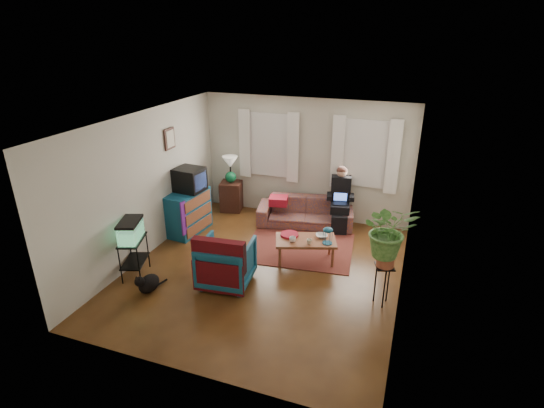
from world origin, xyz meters
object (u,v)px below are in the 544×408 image
at_px(dresser, 188,212).
at_px(armchair, 226,260).
at_px(plant_stand, 382,285).
at_px(side_table, 231,196).
at_px(coffee_table, 305,250).
at_px(sofa, 305,208).
at_px(aquarium_stand, 135,258).

xyz_separation_m(dresser, armchair, (1.54, -1.46, -0.02)).
xyz_separation_m(armchair, plant_stand, (2.45, 0.26, -0.09)).
bearing_deg(plant_stand, side_table, 145.36).
bearing_deg(coffee_table, plant_stand, -49.35).
distance_m(sofa, dresser, 2.42).
height_order(sofa, plant_stand, sofa).
relative_size(sofa, aquarium_stand, 2.94).
distance_m(dresser, coffee_table, 2.60).
relative_size(sofa, coffee_table, 1.88).
relative_size(armchair, plant_stand, 1.26).
xyz_separation_m(side_table, coffee_table, (2.22, -1.68, -0.12)).
xyz_separation_m(sofa, coffee_table, (0.42, -1.48, -0.17)).
distance_m(sofa, side_table, 1.82).
xyz_separation_m(coffee_table, plant_stand, (1.43, -0.84, 0.11)).
bearing_deg(side_table, aquarium_stand, -96.43).
distance_m(side_table, armchair, 3.04).
xyz_separation_m(side_table, armchair, (1.20, -2.79, 0.08)).
relative_size(aquarium_stand, coffee_table, 0.64).
bearing_deg(aquarium_stand, side_table, 64.21).
bearing_deg(aquarium_stand, dresser, 70.32).
xyz_separation_m(side_table, dresser, (-0.34, -1.33, 0.10)).
bearing_deg(sofa, side_table, 162.10).
relative_size(dresser, plant_stand, 1.47).
height_order(sofa, dresser, dresser).
bearing_deg(plant_stand, aquarium_stand, -171.76).
xyz_separation_m(sofa, dresser, (-2.14, -1.13, 0.05)).
height_order(armchair, plant_stand, armchair).
relative_size(side_table, dresser, 0.69).
xyz_separation_m(side_table, aquarium_stand, (-0.35, -3.10, 0.00)).
bearing_deg(armchair, sofa, -108.90).
relative_size(coffee_table, plant_stand, 1.59).
relative_size(sofa, dresser, 2.03).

